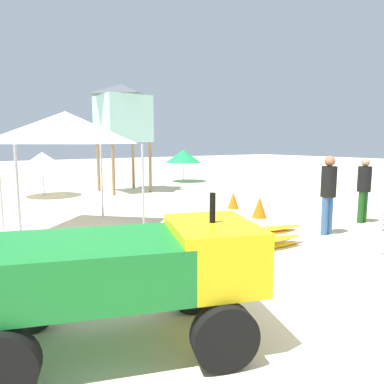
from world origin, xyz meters
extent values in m
plane|color=beige|center=(0.00, 0.00, 0.00)|extent=(80.00, 80.00, 0.00)
cube|color=#197A2D|center=(-3.23, 0.85, 0.85)|extent=(2.07, 1.67, 0.50)
cube|color=yellow|center=(-2.10, 0.42, 0.90)|extent=(1.14, 1.31, 0.60)
cylinder|color=black|center=(-2.10, 0.42, 1.35)|extent=(0.08, 0.08, 0.30)
cylinder|color=black|center=(-1.95, 0.95, 0.30)|extent=(0.62, 0.38, 0.60)
cylinder|color=black|center=(-2.35, -0.08, 0.30)|extent=(0.62, 0.38, 0.60)
cylinder|color=black|center=(-3.64, 1.59, 0.30)|extent=(0.62, 0.38, 0.60)
cylinder|color=white|center=(1.94, 0.77, 0.21)|extent=(0.04, 0.04, 0.42)
ellipsoid|color=yellow|center=(0.20, 2.29, 0.04)|extent=(2.42, 0.66, 0.08)
ellipsoid|color=white|center=(0.20, 2.38, 0.12)|extent=(2.55, 0.31, 0.08)
ellipsoid|color=yellow|center=(0.23, 2.16, 0.20)|extent=(2.20, 0.59, 0.08)
ellipsoid|color=orange|center=(0.23, 2.30, 0.28)|extent=(2.33, 0.59, 0.08)
ellipsoid|color=yellow|center=(0.33, 2.35, 0.36)|extent=(2.32, 0.76, 0.08)
cylinder|color=#33598C|center=(2.39, 2.20, 0.41)|extent=(0.14, 0.14, 0.83)
cylinder|color=#33598C|center=(2.55, 2.20, 0.41)|extent=(0.14, 0.14, 0.83)
cylinder|color=black|center=(2.47, 2.20, 1.16)|extent=(0.32, 0.32, 0.66)
sphere|color=#9E6B47|center=(2.47, 2.20, 1.60)|extent=(0.22, 0.22, 0.22)
cylinder|color=#194C19|center=(4.12, 2.38, 0.39)|extent=(0.14, 0.14, 0.79)
cylinder|color=#194C19|center=(4.28, 2.38, 0.39)|extent=(0.14, 0.14, 0.79)
cylinder|color=black|center=(4.20, 2.38, 1.10)|extent=(0.32, 0.32, 0.62)
sphere|color=tan|center=(4.20, 2.38, 1.51)|extent=(0.21, 0.21, 0.21)
cylinder|color=#B2B2B7|center=(-3.24, 4.43, 0.98)|extent=(0.05, 0.05, 1.96)
cylinder|color=#B2B2B7|center=(-0.82, 4.43, 0.98)|extent=(0.05, 0.05, 1.96)
cylinder|color=#B2B2B7|center=(-3.24, 6.84, 0.98)|extent=(0.05, 0.05, 1.96)
cylinder|color=#B2B2B7|center=(-0.82, 6.84, 0.98)|extent=(0.05, 0.05, 1.96)
pyramid|color=silver|center=(-2.03, 5.63, 2.31)|extent=(2.42, 2.42, 0.69)
cylinder|color=olive|center=(0.90, 10.22, 1.00)|extent=(0.12, 0.12, 1.99)
cylinder|color=olive|center=(2.46, 10.22, 1.00)|extent=(0.12, 0.12, 1.99)
cylinder|color=olive|center=(0.90, 11.78, 1.00)|extent=(0.12, 0.12, 1.99)
cylinder|color=olive|center=(2.46, 11.78, 1.00)|extent=(0.12, 0.12, 1.99)
cube|color=#ABEADF|center=(1.68, 11.00, 2.89)|extent=(1.80, 1.80, 1.80)
pyramid|color=#4C5156|center=(1.68, 11.00, 4.02)|extent=(1.98, 1.98, 0.45)
cylinder|color=beige|center=(-1.31, 11.49, 0.82)|extent=(0.04, 0.04, 1.64)
cone|color=white|center=(-1.31, 11.49, 1.29)|extent=(2.00, 2.00, 0.70)
cylinder|color=beige|center=(5.71, 12.74, 0.80)|extent=(0.04, 0.04, 1.61)
cone|color=#19994C|center=(5.71, 12.74, 1.29)|extent=(1.82, 1.82, 0.64)
cone|color=orange|center=(2.83, 5.65, 0.25)|extent=(0.35, 0.35, 0.50)
cone|color=orange|center=(2.53, 4.27, 0.28)|extent=(0.39, 0.39, 0.56)
camera|label=1|loc=(-4.24, -2.28, 1.99)|focal=33.10mm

